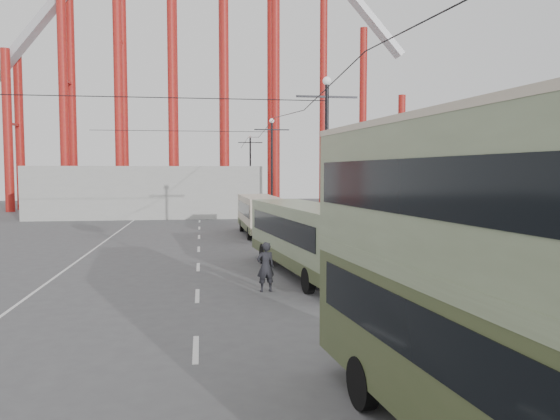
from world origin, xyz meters
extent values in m
plane|color=#4A494C|center=(0.00, 0.00, 0.00)|extent=(160.00, 160.00, 0.00)
cube|color=silver|center=(-1.00, 19.00, 0.01)|extent=(0.15, 82.00, 0.01)
cube|color=silver|center=(5.40, 20.00, 0.01)|extent=(0.12, 120.00, 0.01)
cube|color=silver|center=(-7.00, 20.00, 0.01)|extent=(0.12, 120.00, 0.01)
cylinder|color=black|center=(5.60, 18.00, 4.50)|extent=(0.20, 0.20, 9.00)
cylinder|color=black|center=(5.60, 18.00, 0.25)|extent=(0.44, 0.44, 0.50)
cube|color=black|center=(5.60, 18.00, 8.30)|extent=(3.20, 0.10, 0.10)
sphere|color=white|center=(5.60, 18.00, 9.10)|extent=(0.44, 0.44, 0.44)
cylinder|color=black|center=(5.60, 40.00, 4.50)|extent=(0.20, 0.20, 9.00)
cylinder|color=black|center=(5.60, 40.00, 0.25)|extent=(0.44, 0.44, 0.50)
cube|color=black|center=(5.60, 40.00, 8.30)|extent=(3.20, 0.10, 0.10)
sphere|color=white|center=(5.60, 40.00, 9.10)|extent=(0.44, 0.44, 0.44)
cylinder|color=black|center=(5.60, 62.00, 4.50)|extent=(0.20, 0.20, 9.00)
cylinder|color=black|center=(5.60, 62.00, 0.25)|extent=(0.44, 0.44, 0.50)
cube|color=black|center=(5.60, 62.00, 8.30)|extent=(3.20, 0.10, 0.10)
sphere|color=white|center=(5.60, 62.00, 9.10)|extent=(0.44, 0.44, 0.44)
cylinder|color=maroon|center=(-22.00, 55.00, 9.00)|extent=(1.00, 1.00, 18.00)
cylinder|color=maroon|center=(-22.00, 59.00, 9.00)|extent=(1.00, 1.00, 18.00)
cylinder|color=maroon|center=(-16.00, 55.00, 13.50)|extent=(1.00, 1.00, 27.00)
cylinder|color=maroon|center=(-16.00, 59.00, 13.50)|extent=(1.00, 1.00, 27.00)
cylinder|color=maroon|center=(-10.00, 55.00, 18.00)|extent=(1.00, 1.00, 36.00)
cylinder|color=maroon|center=(-10.00, 59.00, 18.00)|extent=(1.00, 1.00, 36.00)
cylinder|color=maroon|center=(-4.00, 55.00, 22.50)|extent=(1.00, 1.00, 45.00)
cylinder|color=maroon|center=(-4.00, 59.00, 22.50)|extent=(1.00, 1.00, 45.00)
cylinder|color=maroon|center=(14.00, 56.00, 15.00)|extent=(0.90, 0.90, 30.00)
cylinder|color=maroon|center=(19.00, 56.00, 11.00)|extent=(0.90, 0.90, 22.00)
cylinder|color=maroon|center=(24.00, 56.00, 7.00)|extent=(0.90, 0.90, 14.00)
cube|color=#AEAEB3|center=(19.00, 56.00, 24.00)|extent=(9.89, 2.00, 10.87)
cube|color=#A0A09B|center=(-6.00, 47.00, 2.50)|extent=(22.00, 10.00, 5.00)
cube|color=#3A4525|center=(3.57, -2.58, 1.64)|extent=(3.55, 10.18, 2.19)
cube|color=black|center=(3.57, -2.58, 2.09)|extent=(3.38, 8.20, 0.90)
cube|color=#6C7958|center=(3.57, -2.58, 2.89)|extent=(3.57, 10.18, 0.30)
cube|color=#6C7958|center=(3.57, -2.58, 4.14)|extent=(3.55, 10.18, 2.19)
cube|color=black|center=(3.57, -2.58, 4.24)|extent=(3.53, 9.59, 0.85)
cube|color=#BBAE97|center=(3.57, -2.58, 5.29)|extent=(3.57, 10.18, 0.12)
cylinder|color=black|center=(2.15, 0.07, 0.50)|extent=(0.38, 1.02, 1.00)
cylinder|color=black|center=(4.38, 0.31, 0.50)|extent=(0.38, 1.02, 1.00)
cube|color=#6C7958|center=(3.67, 13.48, 1.71)|extent=(3.74, 10.94, 2.34)
cube|color=black|center=(3.67, 13.48, 2.10)|extent=(3.64, 9.78, 0.93)
cube|color=#3A4525|center=(3.67, 13.48, 0.78)|extent=(3.77, 10.94, 0.49)
cube|color=#6C7958|center=(3.67, 13.48, 2.95)|extent=(3.76, 10.94, 0.16)
cylinder|color=black|center=(2.20, 16.34, 0.49)|extent=(0.39, 1.00, 0.97)
cylinder|color=black|center=(4.39, 16.61, 0.49)|extent=(0.39, 1.00, 0.97)
cylinder|color=black|center=(3.00, 9.96, 0.49)|extent=(0.39, 1.00, 0.97)
cylinder|color=black|center=(5.19, 10.23, 0.49)|extent=(0.39, 1.00, 0.97)
cube|color=#BBAE97|center=(3.21, 28.60, 1.55)|extent=(2.39, 8.88, 2.12)
cube|color=black|center=(3.21, 28.60, 1.90)|extent=(2.41, 7.82, 0.84)
cube|color=#3A4525|center=(3.21, 28.60, 0.71)|extent=(2.42, 8.88, 0.44)
cube|color=#BBAE97|center=(3.21, 28.60, 2.68)|extent=(2.41, 8.88, 0.14)
cylinder|color=black|center=(2.16, 30.87, 0.44)|extent=(0.27, 0.89, 0.88)
cylinder|color=black|center=(4.16, 30.91, 0.44)|extent=(0.27, 0.89, 0.88)
cylinder|color=black|center=(2.26, 25.93, 0.44)|extent=(0.27, 0.89, 0.88)
cylinder|color=black|center=(4.26, 25.97, 0.44)|extent=(0.27, 0.89, 0.88)
imported|color=black|center=(1.52, 10.36, 0.93)|extent=(0.75, 0.56, 1.86)
camera|label=1|loc=(-0.83, -9.60, 4.46)|focal=35.00mm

